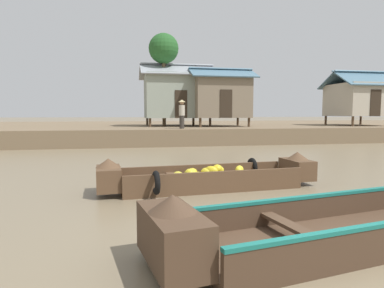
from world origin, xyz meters
TOP-DOWN VIEW (x-y plane):
  - ground_plane at (0.00, 10.00)m, footprint 300.00×300.00m
  - riverbank_strip at (0.00, 24.12)m, footprint 160.00×20.00m
  - banana_boat at (-0.44, 3.97)m, footprint 5.41×2.09m
  - viewer_boat at (0.79, 0.32)m, footprint 6.21×2.36m
  - stilt_house_left at (1.01, 19.48)m, footprint 5.10×4.06m
  - stilt_house_mid_left at (3.78, 18.13)m, footprint 4.37×3.16m
  - stilt_house_mid_right at (14.13, 17.97)m, footprint 4.14×4.04m
  - palm_tree_near at (0.05, 19.00)m, footprint 2.01×2.01m
  - vendor_person at (0.67, 15.21)m, footprint 0.44×0.44m

SIDE VIEW (x-z plane):
  - ground_plane at x=0.00m, z-range 0.00..0.00m
  - viewer_boat at x=0.79m, z-range -0.18..0.74m
  - banana_boat at x=-0.44m, z-range -0.13..0.70m
  - riverbank_strip at x=0.00m, z-range 0.00..0.95m
  - vendor_person at x=0.67m, z-range 1.05..2.71m
  - stilt_house_mid_right at x=14.13m, z-range 0.90..4.85m
  - stilt_house_mid_left at x=3.78m, z-range 1.01..4.92m
  - stilt_house_left at x=1.01m, z-range 0.92..5.23m
  - palm_tree_near at x=0.05m, z-range 2.96..9.18m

